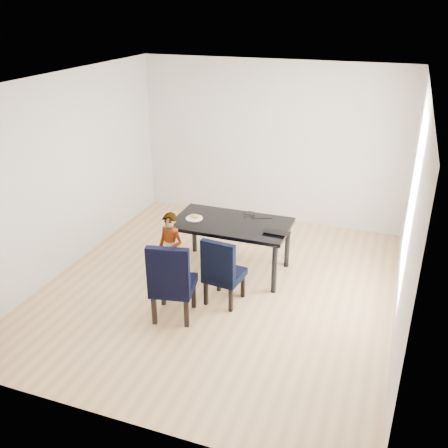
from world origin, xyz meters
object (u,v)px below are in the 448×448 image
(chair_left, at_px, (173,279))
(chair_right, at_px, (225,269))
(child, at_px, (171,250))
(plate, at_px, (194,218))
(laptop, at_px, (278,231))
(dining_table, at_px, (231,246))

(chair_left, height_order, chair_right, chair_left)
(child, bearing_deg, plate, 92.88)
(chair_left, relative_size, laptop, 2.82)
(dining_table, bearing_deg, chair_right, -76.91)
(plate, bearing_deg, laptop, -1.76)
(chair_left, xyz_separation_m, child, (-0.34, 0.64, 0.01))
(chair_left, bearing_deg, plate, 90.01)
(chair_left, bearing_deg, dining_table, 66.50)
(plate, bearing_deg, dining_table, 6.93)
(chair_left, bearing_deg, laptop, 39.93)
(child, bearing_deg, laptop, 35.18)
(chair_left, xyz_separation_m, plate, (-0.24, 1.23, 0.24))
(chair_left, height_order, child, child)
(plate, bearing_deg, chair_right, -45.36)
(chair_left, xyz_separation_m, laptop, (0.96, 1.19, 0.25))
(chair_right, distance_m, child, 0.82)
(chair_right, distance_m, plate, 1.05)
(child, distance_m, plate, 0.64)
(chair_left, distance_m, laptop, 1.55)
(laptop, bearing_deg, child, 26.38)
(chair_right, bearing_deg, chair_left, -125.91)
(chair_right, bearing_deg, laptop, 60.01)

